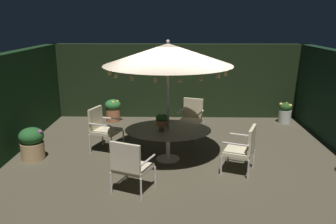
% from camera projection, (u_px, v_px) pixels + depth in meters
% --- Properties ---
extents(ground_plane, '(8.10, 7.28, 0.02)m').
position_uv_depth(ground_plane, '(178.00, 158.00, 7.84)').
color(ground_plane, '#4E4735').
extents(hedge_backdrop_rear, '(8.10, 0.30, 2.31)m').
position_uv_depth(hedge_backdrop_rear, '(177.00, 81.00, 10.90)').
color(hedge_backdrop_rear, black).
rests_on(hedge_backdrop_rear, ground_plane).
extents(hedge_backdrop_left, '(0.30, 7.28, 2.31)m').
position_uv_depth(hedge_backdrop_left, '(2.00, 108.00, 7.61)').
color(hedge_backdrop_left, black).
rests_on(hedge_backdrop_left, ground_plane).
extents(patio_dining_table, '(1.89, 1.55, 0.72)m').
position_uv_depth(patio_dining_table, '(168.00, 133.00, 7.56)').
color(patio_dining_table, silver).
rests_on(patio_dining_table, ground_plane).
extents(patio_umbrella, '(2.72, 2.72, 2.64)m').
position_uv_depth(patio_umbrella, '(168.00, 54.00, 7.12)').
color(patio_umbrella, beige).
rests_on(patio_umbrella, ground_plane).
extents(centerpiece_planter, '(0.26, 0.26, 0.41)m').
position_uv_depth(centerpiece_planter, '(162.00, 120.00, 7.33)').
color(centerpiece_planter, '#AF694D').
rests_on(centerpiece_planter, patio_dining_table).
extents(patio_chair_north, '(0.76, 0.79, 0.98)m').
position_uv_depth(patio_chair_north, '(244.00, 147.00, 6.96)').
color(patio_chair_north, beige).
rests_on(patio_chair_north, ground_plane).
extents(patio_chair_northeast, '(0.75, 0.77, 1.02)m').
position_uv_depth(patio_chair_northeast, '(191.00, 116.00, 9.08)').
color(patio_chair_northeast, silver).
rests_on(patio_chair_northeast, ground_plane).
extents(patio_chair_east, '(0.78, 0.76, 1.04)m').
position_uv_depth(patio_chair_east, '(102.00, 126.00, 8.14)').
color(patio_chair_east, beige).
rests_on(patio_chair_east, ground_plane).
extents(patio_chair_southeast, '(0.81, 0.78, 1.00)m').
position_uv_depth(patio_chair_southeast, '(130.00, 164.00, 6.11)').
color(patio_chair_southeast, beige).
rests_on(patio_chair_southeast, ground_plane).
extents(potted_plant_left_near, '(0.48, 0.49, 0.68)m').
position_uv_depth(potted_plant_left_near, '(113.00, 109.00, 10.55)').
color(potted_plant_left_near, '#B26741').
rests_on(potted_plant_left_near, ground_plane).
extents(potted_plant_front_corner, '(0.36, 0.36, 0.57)m').
position_uv_depth(potted_plant_front_corner, '(192.00, 111.00, 10.71)').
color(potted_plant_front_corner, beige).
rests_on(potted_plant_front_corner, ground_plane).
extents(potted_plant_back_right, '(0.54, 0.54, 0.73)m').
position_uv_depth(potted_plant_back_right, '(32.00, 143.00, 7.66)').
color(potted_plant_back_right, tan).
rests_on(potted_plant_back_right, ground_plane).
extents(potted_plant_back_center, '(0.38, 0.37, 0.63)m').
position_uv_depth(potted_plant_back_center, '(285.00, 112.00, 10.39)').
color(potted_plant_back_center, beige).
rests_on(potted_plant_back_center, ground_plane).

